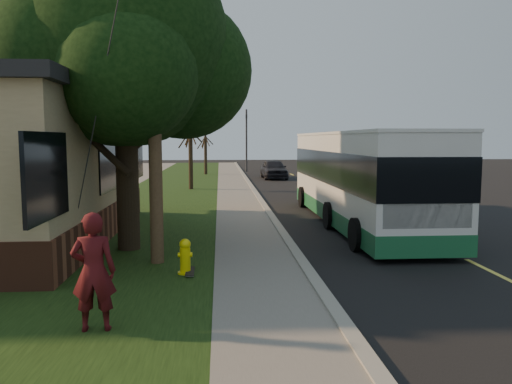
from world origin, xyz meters
TOP-DOWN VIEW (x-y plane):
  - ground at (0.00, 0.00)m, footprint 120.00×120.00m
  - road at (4.00, 10.00)m, footprint 8.00×80.00m
  - curb at (0.00, 10.00)m, footprint 0.25×80.00m
  - sidewalk at (-1.00, 10.00)m, footprint 2.00×80.00m
  - grass_verge at (-4.50, 10.00)m, footprint 5.00×80.00m
  - fire_hydrant at (-2.60, 0.00)m, footprint 0.32×0.32m
  - utility_pole at (-3.31, 0.99)m, footprint 2.86×3.21m
  - leafy_tree at (-4.17, 2.65)m, footprint 6.30×6.00m
  - bare_tree_near at (-3.50, 18.00)m, footprint 1.38×1.21m
  - bare_tree_far at (-3.00, 30.00)m, footprint 1.38×1.21m
  - traffic_signal at (0.50, 34.00)m, footprint 0.18×0.22m
  - transit_bus at (2.81, 6.24)m, footprint 2.64×11.47m
  - skateboarder at (-3.71, -3.03)m, footprint 0.68×0.47m
  - skateboard_main at (-2.50, -0.02)m, footprint 0.19×0.71m
  - skateboard_spare at (-5.24, -0.50)m, footprint 0.62×0.63m
  - dumpster at (-8.65, 6.23)m, footprint 1.95×1.78m
  - distant_car at (2.06, 25.93)m, footprint 1.81×4.24m

SIDE VIEW (x-z plane):
  - ground at x=0.00m, z-range 0.00..0.00m
  - road at x=4.00m, z-range 0.00..0.01m
  - grass_verge at x=-4.50m, z-range 0.00..0.07m
  - sidewalk at x=-1.00m, z-range 0.00..0.08m
  - curb at x=0.00m, z-range 0.00..0.12m
  - skateboard_spare at x=-5.24m, z-range 0.09..0.15m
  - skateboard_main at x=-2.50m, z-range 0.09..0.15m
  - fire_hydrant at x=-2.60m, z-range 0.06..0.80m
  - distant_car at x=2.06m, z-range 0.00..1.43m
  - dumpster at x=-8.65m, z-range 0.04..1.43m
  - skateboarder at x=-3.71m, z-range 0.07..1.83m
  - transit_bus at x=2.81m, z-range 0.10..3.21m
  - bare_tree_far at x=-3.00m, z-range -0.01..4.02m
  - bare_tree_near at x=-3.50m, z-range 0.00..4.30m
  - traffic_signal at x=0.50m, z-range 0.41..5.91m
  - utility_pole at x=-3.31m, z-range 0.10..9.17m
  - leafy_tree at x=-4.17m, z-range 1.27..9.07m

